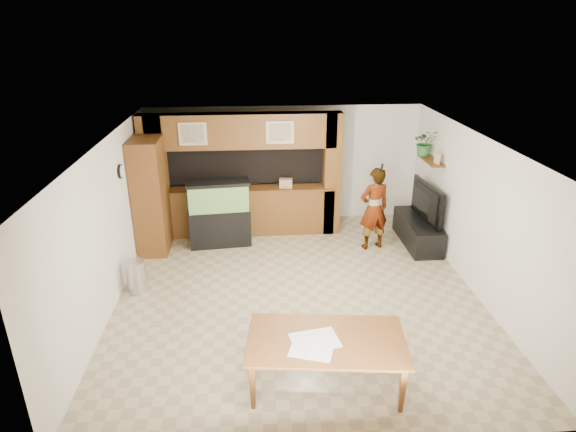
{
  "coord_description": "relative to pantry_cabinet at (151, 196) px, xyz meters",
  "views": [
    {
      "loc": [
        -0.69,
        -7.11,
        4.35
      ],
      "look_at": [
        -0.11,
        0.6,
        1.15
      ],
      "focal_mm": 30.0,
      "sensor_mm": 36.0,
      "label": 1
    }
  ],
  "objects": [
    {
      "name": "pantry_cabinet",
      "position": [
        0.0,
        0.0,
        0.0
      ],
      "size": [
        0.57,
        0.93,
        2.26
      ],
      "primitive_type": "cube",
      "color": "brown",
      "rests_on": "floor"
    },
    {
      "name": "partition",
      "position": [
        1.75,
        0.79,
        0.18
      ],
      "size": [
        4.2,
        0.99,
        2.6
      ],
      "color": "brown",
      "rests_on": "floor"
    },
    {
      "name": "floor",
      "position": [
        2.7,
        -1.85,
        -1.13
      ],
      "size": [
        6.5,
        6.5,
        0.0
      ],
      "primitive_type": "plane",
      "color": "tan",
      "rests_on": "ground"
    },
    {
      "name": "wall_left",
      "position": [
        -0.3,
        -1.85,
        0.17
      ],
      "size": [
        0.0,
        6.5,
        6.5
      ],
      "primitive_type": "plane",
      "rotation": [
        1.57,
        0.0,
        1.57
      ],
      "color": "white",
      "rests_on": "floor"
    },
    {
      "name": "microphone",
      "position": [
        4.42,
        -0.43,
        0.61
      ],
      "size": [
        0.04,
        0.11,
        0.17
      ],
      "primitive_type": "cylinder",
      "rotation": [
        0.44,
        0.0,
        0.0
      ],
      "color": "black",
      "rests_on": "person"
    },
    {
      "name": "potted_plant",
      "position": [
        5.52,
        0.43,
        0.86
      ],
      "size": [
        0.53,
        0.48,
        0.53
      ],
      "primitive_type": "imported",
      "rotation": [
        0.0,
        0.0,
        -0.13
      ],
      "color": "#2B6D33",
      "rests_on": "wall_shelf"
    },
    {
      "name": "dining_table",
      "position": [
        2.84,
        -4.17,
        -0.79
      ],
      "size": [
        2.05,
        1.29,
        0.68
      ],
      "primitive_type": "imported",
      "rotation": [
        0.0,
        0.0,
        -0.11
      ],
      "color": "brown",
      "rests_on": "floor"
    },
    {
      "name": "photo_frame",
      "position": [
        5.55,
        -0.21,
        0.69
      ],
      "size": [
        0.06,
        0.16,
        0.21
      ],
      "primitive_type": "cube",
      "rotation": [
        0.0,
        0.0,
        0.22
      ],
      "color": "tan",
      "rests_on": "wall_shelf"
    },
    {
      "name": "ceiling",
      "position": [
        2.7,
        -1.85,
        1.47
      ],
      "size": [
        6.5,
        6.5,
        0.0
      ],
      "primitive_type": "plane",
      "color": "white",
      "rests_on": "wall_back"
    },
    {
      "name": "wall_back",
      "position": [
        2.7,
        1.4,
        0.17
      ],
      "size": [
        6.0,
        0.0,
        6.0
      ],
      "primitive_type": "plane",
      "rotation": [
        1.57,
        0.0,
        0.0
      ],
      "color": "white",
      "rests_on": "floor"
    },
    {
      "name": "newspaper_a",
      "position": [
        2.7,
        -4.14,
        -0.44
      ],
      "size": [
        0.64,
        0.52,
        0.01
      ],
      "primitive_type": "cube",
      "rotation": [
        0.0,
        0.0,
        0.19
      ],
      "color": "silver",
      "rests_on": "dining_table"
    },
    {
      "name": "counter_box",
      "position": [
        2.68,
        0.6,
        -0.0
      ],
      "size": [
        0.29,
        0.21,
        0.18
      ],
      "primitive_type": "cube",
      "rotation": [
        0.0,
        0.0,
        -0.11
      ],
      "color": "#A07F56",
      "rests_on": "partition"
    },
    {
      "name": "wall_shelf",
      "position": [
        5.55,
        0.1,
        0.57
      ],
      "size": [
        0.25,
        0.9,
        0.04
      ],
      "primitive_type": "cube",
      "color": "brown",
      "rests_on": "wall_right"
    },
    {
      "name": "aquarium",
      "position": [
        1.3,
        0.1,
        -0.46
      ],
      "size": [
        1.23,
        0.46,
        1.36
      ],
      "rotation": [
        0.0,
        0.0,
        0.09
      ],
      "color": "black",
      "rests_on": "floor"
    },
    {
      "name": "trash_can",
      "position": [
        -0.01,
        -1.67,
        -0.84
      ],
      "size": [
        0.32,
        0.32,
        0.58
      ],
      "primitive_type": "cylinder",
      "color": "#B2B2B7",
      "rests_on": "floor"
    },
    {
      "name": "wall_right",
      "position": [
        5.7,
        -1.85,
        0.17
      ],
      "size": [
        0.0,
        6.5,
        6.5
      ],
      "primitive_type": "plane",
      "rotation": [
        1.57,
        0.0,
        -1.57
      ],
      "color": "white",
      "rests_on": "floor"
    },
    {
      "name": "newspaper_b",
      "position": [
        2.63,
        -4.32,
        -0.44
      ],
      "size": [
        0.59,
        0.5,
        0.01
      ],
      "primitive_type": "cube",
      "rotation": [
        0.0,
        0.0,
        -0.3
      ],
      "color": "silver",
      "rests_on": "dining_table"
    },
    {
      "name": "wall_clock",
      "position": [
        -0.27,
        -0.85,
        0.77
      ],
      "size": [
        0.05,
        0.25,
        0.25
      ],
      "color": "black",
      "rests_on": "wall_left"
    },
    {
      "name": "person",
      "position": [
        4.37,
        -0.27,
        -0.29
      ],
      "size": [
        0.69,
        0.54,
        1.69
      ],
      "primitive_type": "imported",
      "rotation": [
        0.0,
        0.0,
        3.39
      ],
      "color": "#987553",
      "rests_on": "floor"
    },
    {
      "name": "television",
      "position": [
        5.35,
        -0.15,
        -0.22
      ],
      "size": [
        0.28,
        1.32,
        0.76
      ],
      "primitive_type": "imported",
      "rotation": [
        0.0,
        0.0,
        1.66
      ],
      "color": "black",
      "rests_on": "tv_stand"
    },
    {
      "name": "tv_stand",
      "position": [
        5.35,
        -0.15,
        -0.87
      ],
      "size": [
        0.58,
        1.59,
        0.53
      ],
      "primitive_type": "cube",
      "color": "black",
      "rests_on": "floor"
    }
  ]
}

